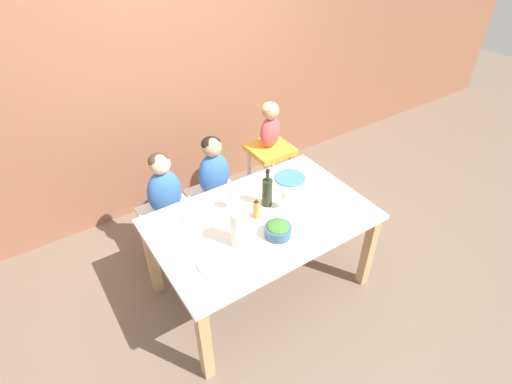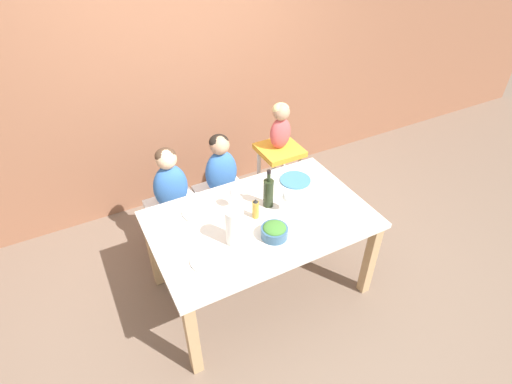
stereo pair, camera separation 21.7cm
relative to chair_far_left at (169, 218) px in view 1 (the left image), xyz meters
The scene contains 18 objects.
ground_plane 0.93m from the chair_far_left, 60.32° to the right, with size 14.00×14.00×0.00m, color #705B4C.
wall_back 1.29m from the chair_far_left, 60.33° to the left, with size 10.00×0.06×2.70m.
dining_table 0.89m from the chair_far_left, 60.32° to the right, with size 1.53×0.96×0.72m.
chair_far_left is the anchor object (origin of this frame).
chair_far_center 0.44m from the chair_far_left, ahead, with size 0.43×0.42×0.44m.
chair_right_highchair 1.03m from the chair_far_left, ahead, with size 0.36×0.36×0.73m.
person_child_left 0.35m from the chair_far_left, 90.00° to the left, with size 0.28×0.17×0.56m.
person_child_center 0.56m from the chair_far_left, ahead, with size 0.28×0.17×0.56m.
person_baby_right 1.17m from the chair_far_left, ahead, with size 0.20×0.15×0.42m.
wine_bottle 0.95m from the chair_far_left, 50.02° to the right, with size 0.07×0.07×0.31m.
paper_towel_roll 1.00m from the chair_far_left, 79.33° to the right, with size 0.12×0.12×0.26m.
wine_glass_near 1.09m from the chair_far_left, 50.82° to the right, with size 0.08×0.08×0.18m.
wine_glass_far 0.79m from the chair_far_left, 60.50° to the right, with size 0.08×0.08×0.18m.
salad_bowl_large 1.10m from the chair_far_left, 66.42° to the right, with size 0.18×0.18×0.10m.
dinner_plate_front_left 1.00m from the chair_far_left, 93.00° to the right, with size 0.24×0.24×0.01m.
dinner_plate_back_left 0.60m from the chair_far_left, 82.43° to the right, with size 0.24×0.24×0.01m.
dinner_plate_back_right 1.05m from the chair_far_left, 28.49° to the right, with size 0.24×0.24×0.01m.
condiment_bottle_hot_sauce 0.92m from the chair_far_left, 61.07° to the right, with size 0.05×0.05×0.16m.
Camera 1 is at (-1.20, -1.73, 2.56)m, focal length 28.00 mm.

